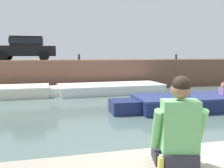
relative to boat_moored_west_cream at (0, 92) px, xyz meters
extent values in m
plane|color=#4C605B|center=(4.57, -4.47, -0.27)|extent=(400.00, 400.00, 0.00)
cube|color=brown|center=(4.57, 4.70, 0.61)|extent=(60.00, 6.00, 1.74)
cube|color=brown|center=(4.57, 1.82, 1.52)|extent=(60.00, 0.24, 0.08)
cube|color=silver|center=(2.88, 0.05, -0.04)|extent=(1.07, 1.09, 0.46)
cube|color=white|center=(5.75, 0.07, -0.06)|extent=(5.83, 2.45, 0.42)
cube|color=white|center=(2.31, -0.06, -0.06)|extent=(1.19, 1.27, 0.42)
cube|color=white|center=(5.75, 0.07, 0.19)|extent=(5.89, 2.51, 0.08)
cube|color=brown|center=(6.18, 0.08, 0.09)|extent=(0.31, 2.02, 0.06)
cube|color=navy|center=(8.15, -4.90, -0.03)|extent=(5.17, 2.04, 0.48)
cube|color=navy|center=(5.09, -4.80, -0.03)|extent=(1.05, 1.06, 0.48)
cube|color=navy|center=(8.15, -4.90, 0.25)|extent=(5.23, 2.10, 0.08)
cube|color=brown|center=(8.54, -4.91, 0.15)|extent=(0.29, 1.69, 0.06)
cube|color=#4C51B2|center=(7.39, -4.88, 0.33)|extent=(0.21, 0.33, 0.44)
sphere|color=#A37556|center=(7.39, -4.88, 0.65)|extent=(0.19, 0.19, 0.19)
sphere|color=olive|center=(7.39, -4.88, 0.69)|extent=(0.17, 0.17, 0.17)
cube|color=#8C669E|center=(9.18, -4.93, 0.33)|extent=(0.21, 0.33, 0.44)
sphere|color=tan|center=(9.18, -4.93, 0.65)|extent=(0.19, 0.19, 0.19)
sphere|color=olive|center=(9.18, -4.93, 0.69)|extent=(0.17, 0.17, 0.17)
cube|color=black|center=(0.94, 3.54, 2.10)|extent=(3.87, 1.79, 0.64)
cube|color=black|center=(1.09, 3.54, 2.72)|extent=(1.94, 1.55, 0.60)
cube|color=black|center=(1.09, 3.54, 2.72)|extent=(2.02, 1.59, 0.33)
cylinder|color=black|center=(-0.27, 2.67, 1.78)|extent=(0.60, 0.19, 0.60)
cylinder|color=black|center=(-0.24, 4.45, 1.78)|extent=(0.60, 0.19, 0.60)
cylinder|color=black|center=(2.12, 2.64, 1.78)|extent=(0.60, 0.19, 0.60)
cylinder|color=black|center=(2.14, 4.42, 1.78)|extent=(0.60, 0.19, 0.60)
cylinder|color=#2D2B28|center=(4.21, 1.95, 1.65)|extent=(0.14, 0.14, 0.35)
sphere|color=#2D2B28|center=(4.21, 1.95, 1.85)|extent=(0.15, 0.15, 0.15)
cylinder|color=#2D2B28|center=(10.77, 1.95, 1.65)|extent=(0.14, 0.14, 0.35)
sphere|color=#2D2B28|center=(10.77, 1.95, 1.85)|extent=(0.15, 0.15, 0.15)
cube|color=#282833|center=(3.70, -11.26, 0.81)|extent=(0.40, 0.35, 0.20)
cube|color=#282833|center=(3.76, -11.05, 0.78)|extent=(0.50, 0.42, 0.14)
cube|color=#66B26B|center=(3.70, -11.26, 1.17)|extent=(0.40, 0.30, 0.52)
cylinder|color=#66B26B|center=(3.93, -11.26, 1.11)|extent=(0.16, 0.30, 0.47)
cylinder|color=#66B26B|center=(3.50, -11.16, 1.11)|extent=(0.16, 0.30, 0.47)
sphere|color=brown|center=(3.70, -11.26, 1.54)|extent=(0.20, 0.20, 0.20)
sphere|color=black|center=(3.70, -11.27, 1.58)|extent=(0.19, 0.19, 0.19)
cylinder|color=#CCC64C|center=(3.48, -11.32, 0.80)|extent=(0.06, 0.06, 0.18)
cylinder|color=white|center=(3.48, -11.32, 0.90)|extent=(0.04, 0.04, 0.02)
camera|label=1|loc=(2.46, -13.44, 1.87)|focal=40.00mm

